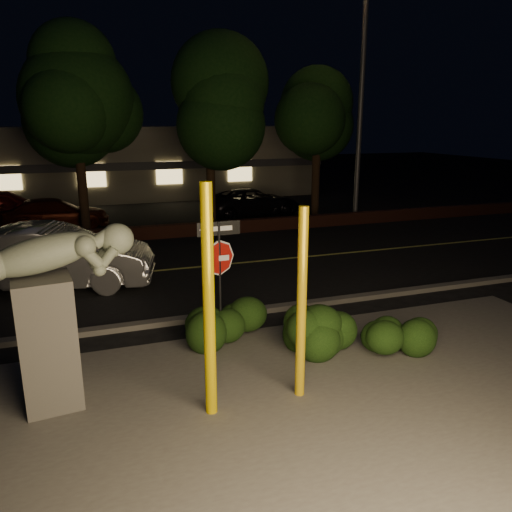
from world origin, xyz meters
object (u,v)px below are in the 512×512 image
Objects in this scene: yellow_pole_left at (209,304)px; parked_car_darkred at (55,214)px; yellow_pole_right at (301,305)px; signpost at (219,258)px; streetlight at (358,68)px; parked_car_red at (1,209)px; parked_car_dark at (252,202)px; sculpture at (47,301)px; silver_sedan at (53,257)px.

parked_car_darkred is (-2.69, 15.29, -1.12)m from yellow_pole_left.
parked_car_darkred is (-4.14, 15.27, -0.92)m from yellow_pole_right.
streetlight is at bearing 48.44° from signpost.
signpost reaches higher than parked_car_red.
yellow_pole_left is 1.42× the size of signpost.
parked_car_dark is (5.09, 13.00, -1.11)m from signpost.
yellow_pole_right reaches higher than signpost.
parked_car_dark is (8.07, 14.28, -1.07)m from sculpture.
yellow_pole_left is at bearing -167.69° from parked_car_red.
parked_car_dark is at bearing 69.00° from yellow_pole_left.
sculpture reaches higher than parked_car_red.
parked_car_darkred is (-0.50, 14.27, -1.09)m from sculpture.
yellow_pole_left is 2.42m from sculpture.
parked_car_darkred is (2.02, -0.37, -0.24)m from parked_car_red.
sculpture is at bearing 143.25° from parked_car_dark.
sculpture is 16.44m from parked_car_dark.
parked_car_red is at bearing 92.92° from sculpture.
parked_car_dark is at bearing -32.94° from silver_sedan.
signpost is (0.78, 2.31, 0.01)m from yellow_pole_left.
parked_car_red is 2.06m from parked_car_darkred.
sculpture is 6.11m from silver_sedan.
parked_car_dark is (5.88, 15.31, -1.10)m from yellow_pole_left.
yellow_pole_left reaches higher than sculpture.
yellow_pole_left is 1.13× the size of yellow_pole_right.
parked_car_dark is at bearing 53.71° from sculpture.
silver_sedan is (-3.88, 7.05, -0.70)m from yellow_pole_right.
streetlight is 7.32m from parked_car_dark.
yellow_pole_right reaches higher than parked_car_red.
yellow_pole_right is 0.29× the size of streetlight.
sculpture reaches higher than parked_car_darkred.
yellow_pole_left is 0.82× the size of parked_car_darkred.
parked_car_dark is (-3.75, 2.54, -5.75)m from streetlight.
streetlight is (11.81, 11.74, 4.69)m from sculpture.
silver_sedan reaches higher than parked_car_dark.
sculpture is 0.55× the size of parked_car_red.
yellow_pole_right is 15.93m from parked_car_dark.
sculpture is 0.54× the size of silver_sedan.
yellow_pole_right is 0.72× the size of parked_car_darkred.
signpost is at bearing -133.77° from silver_sedan.
signpost is 14.47m from parked_car_red.
sculpture is 0.26× the size of streetlight.
streetlight is 2.16× the size of parked_car_red.
parked_car_darkred is at bearing 165.11° from streetlight.
parked_car_red is at bearing 74.23° from parked_car_darkred.
yellow_pole_left is 0.70× the size of parked_car_red.
silver_sedan is at bearing -169.54° from parked_car_red.
parked_car_red is at bearing 27.16° from silver_sedan.
parked_car_darkred is at bearing 105.19° from yellow_pole_right.
streetlight reaches higher than yellow_pole_left.
streetlight is 2.35× the size of parked_car_dark.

